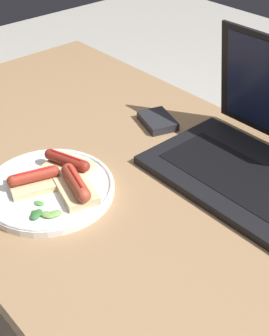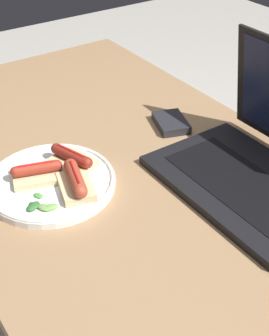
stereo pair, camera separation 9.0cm
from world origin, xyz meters
The scene contains 8 objects.
desk centered at (0.00, 0.00, 0.65)m, with size 1.43×0.74×0.73m.
laptop centered at (0.16, 0.20, 0.77)m, with size 0.38×0.30×0.26m.
plate centered at (-0.07, -0.16, 0.74)m, with size 0.26×0.26×0.02m.
sausage_toast_left centered at (-0.09, -0.18, 0.75)m, with size 0.10×0.11×0.04m.
sausage_toast_middle centered at (-0.01, -0.13, 0.76)m, with size 0.11×0.09×0.05m.
sausage_toast_right centered at (-0.09, -0.10, 0.76)m, with size 0.11×0.10×0.04m.
salad_pile centered at (0.00, -0.21, 0.74)m, with size 0.07×0.06×0.01m.
external_drive centered at (-0.12, 0.19, 0.74)m, with size 0.12×0.10×0.02m.
Camera 2 is at (0.65, -0.45, 1.32)m, focal length 50.00 mm.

